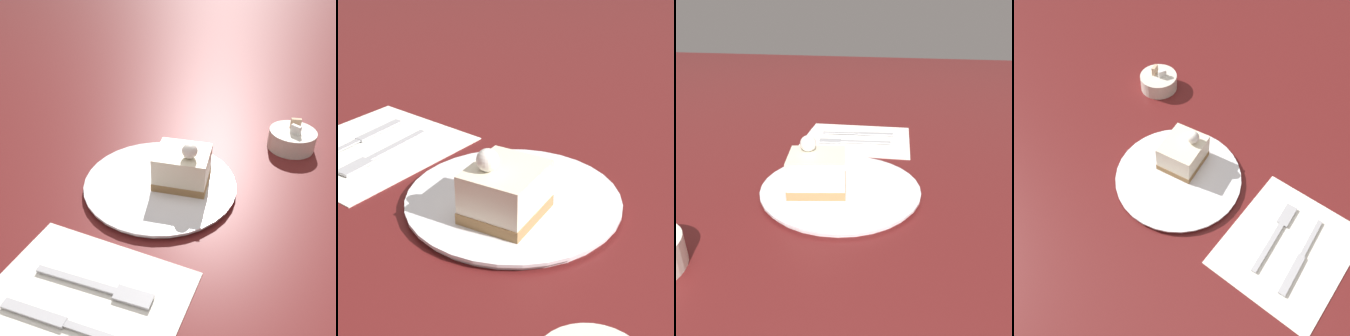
# 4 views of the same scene
# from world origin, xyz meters

# --- Properties ---
(ground_plane) EXTENTS (4.00, 4.00, 0.00)m
(ground_plane) POSITION_xyz_m (0.00, 0.00, 0.00)
(ground_plane) COLOR #5B1919
(plate) EXTENTS (0.27, 0.27, 0.01)m
(plate) POSITION_xyz_m (-0.02, -0.03, 0.01)
(plate) COLOR white
(plate) RESTS_ON ground_plane
(cake_slice) EXTENTS (0.10, 0.11, 0.09)m
(cake_slice) POSITION_xyz_m (-0.03, 0.00, 0.04)
(cake_slice) COLOR #9E7547
(cake_slice) RESTS_ON plate
(napkin) EXTENTS (0.23, 0.26, 0.00)m
(napkin) POSITION_xyz_m (0.24, -0.01, 0.00)
(napkin) COLOR white
(napkin) RESTS_ON ground_plane
(fork) EXTENTS (0.04, 0.17, 0.00)m
(fork) POSITION_xyz_m (0.21, 0.00, 0.01)
(fork) COLOR #B2B2B7
(fork) RESTS_ON napkin
(knife) EXTENTS (0.03, 0.18, 0.00)m
(knife) POSITION_xyz_m (0.28, -0.03, 0.01)
(knife) COLOR #B2B2B7
(knife) RESTS_ON napkin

